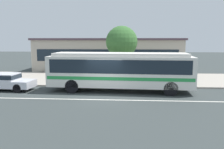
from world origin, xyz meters
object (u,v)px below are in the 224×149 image
at_px(sedan_behind_bus, 3,81).
at_px(pedestrian_waiting_near_sign, 122,72).
at_px(street_tree_near_stop, 122,42).
at_px(pedestrian_walking_along_curb, 162,73).
at_px(transit_bus, 120,69).
at_px(bus_stop_sign, 166,65).

height_order(sedan_behind_bus, pedestrian_waiting_near_sign, pedestrian_waiting_near_sign).
bearing_deg(sedan_behind_bus, street_tree_near_stop, 27.45).
xyz_separation_m(sedan_behind_bus, pedestrian_walking_along_curb, (12.57, 2.68, 0.39)).
height_order(transit_bus, pedestrian_walking_along_curb, transit_bus).
distance_m(pedestrian_walking_along_curb, bus_stop_sign, 1.03).
relative_size(transit_bus, street_tree_near_stop, 2.15).
bearing_deg(street_tree_near_stop, sedan_behind_bus, -152.55).
relative_size(bus_stop_sign, street_tree_near_stop, 0.53).
height_order(pedestrian_waiting_near_sign, bus_stop_sign, bus_stop_sign).
relative_size(transit_bus, sedan_behind_bus, 2.27).
distance_m(sedan_behind_bus, street_tree_near_stop, 10.60).
distance_m(transit_bus, street_tree_near_stop, 4.90).
distance_m(pedestrian_waiting_near_sign, bus_stop_sign, 3.76).
distance_m(transit_bus, bus_stop_sign, 4.05).
xyz_separation_m(sedan_behind_bus, bus_stop_sign, (12.75, 1.96, 1.09)).
distance_m(pedestrian_waiting_near_sign, street_tree_near_stop, 3.15).
bearing_deg(pedestrian_waiting_near_sign, street_tree_near_stop, 93.99).
relative_size(transit_bus, bus_stop_sign, 4.06).
bearing_deg(street_tree_near_stop, pedestrian_waiting_near_sign, -86.01).
bearing_deg(pedestrian_walking_along_curb, sedan_behind_bus, -167.95).
xyz_separation_m(pedestrian_walking_along_curb, bus_stop_sign, (0.18, -0.73, 0.71)).
height_order(sedan_behind_bus, bus_stop_sign, bus_stop_sign).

